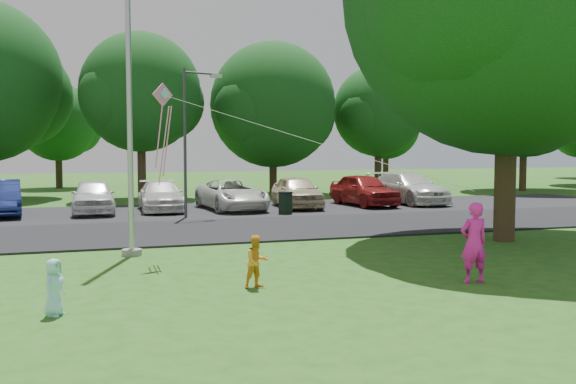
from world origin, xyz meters
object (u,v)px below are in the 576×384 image
object	(u,v)px
child_yellow	(257,261)
child_blue	(54,287)
flagpole	(129,90)
kite	(171,116)
street_lamp	(190,129)
trash_can	(285,203)
woman	(474,243)

from	to	relation	value
child_yellow	child_blue	distance (m)	3.82
flagpole	kite	bearing A→B (deg)	-55.73
street_lamp	kite	world-z (taller)	street_lamp
trash_can	flagpole	bearing A→B (deg)	-129.87
kite	trash_can	bearing A→B (deg)	31.24
child_blue	child_yellow	bearing A→B (deg)	-47.28
child_yellow	child_blue	world-z (taller)	child_yellow
street_lamp	child_yellow	size ratio (longest dim) A/B	5.51
street_lamp	kite	distance (m)	9.38
child_blue	kite	world-z (taller)	kite
trash_can	child_yellow	distance (m)	13.44
child_yellow	child_blue	xyz separation A→B (m)	(-3.69, -0.99, -0.05)
child_yellow	child_blue	bearing A→B (deg)	-179.59
kite	child_yellow	bearing A→B (deg)	-97.47
street_lamp	child_blue	world-z (taller)	street_lamp
trash_can	child_blue	xyz separation A→B (m)	(-8.34, -13.60, -0.01)
street_lamp	woman	size ratio (longest dim) A/B	3.49
woman	child_yellow	distance (m)	4.40
child_yellow	child_blue	size ratio (longest dim) A/B	1.10
street_lamp	woman	xyz separation A→B (m)	(3.49, -13.42, -2.62)
child_blue	kite	xyz separation A→B (m)	(2.53, 4.33, 3.02)
street_lamp	child_yellow	xyz separation A→B (m)	(-0.81, -12.51, -2.92)
trash_can	child_blue	world-z (taller)	trash_can
street_lamp	child_blue	distance (m)	14.54
trash_can	woman	size ratio (longest dim) A/B	0.58
child_yellow	kite	xyz separation A→B (m)	(-1.16, 3.34, 2.97)
street_lamp	trash_can	xyz separation A→B (m)	(3.84, 0.10, -2.96)
trash_can	child_blue	distance (m)	15.96
flagpole	trash_can	world-z (taller)	flagpole
woman	child_blue	distance (m)	8.00
flagpole	woman	bearing A→B (deg)	-41.08
flagpole	child_yellow	xyz separation A→B (m)	(2.03, -4.61, -3.65)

